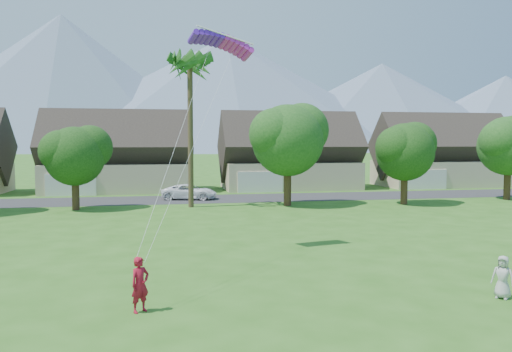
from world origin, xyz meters
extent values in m
plane|color=#2D6019|center=(0.00, 0.00, 0.00)|extent=(500.00, 500.00, 0.00)
cube|color=#2D2D30|center=(0.00, 34.00, 0.01)|extent=(90.00, 7.00, 0.01)
imported|color=maroon|center=(-4.92, 3.48, 0.88)|extent=(0.77, 0.72, 1.76)
imported|color=#B1B0AC|center=(7.24, 2.62, 0.74)|extent=(0.83, 0.86, 1.48)
imported|color=white|center=(-1.85, 34.00, 0.70)|extent=(5.46, 3.49, 1.40)
cone|color=slate|center=(-55.00, 260.00, 35.00)|extent=(190.00, 190.00, 70.00)
cone|color=slate|center=(30.00, 260.00, 31.00)|extent=(240.00, 240.00, 62.00)
cone|color=slate|center=(120.00, 260.00, 25.00)|extent=(200.00, 200.00, 50.00)
cone|color=slate|center=(200.00, 260.00, 22.50)|extent=(180.00, 180.00, 45.00)
cube|color=beige|center=(-9.00, 43.00, 1.50)|extent=(15.00, 8.00, 3.00)
cube|color=#382D28|center=(-9.00, 43.00, 4.79)|extent=(15.75, 8.15, 8.15)
cube|color=silver|center=(-13.20, 38.94, 1.10)|extent=(4.80, 0.12, 2.20)
cube|color=beige|center=(10.00, 43.00, 1.50)|extent=(15.00, 8.00, 3.00)
cube|color=#382D28|center=(10.00, 43.00, 4.79)|extent=(15.75, 8.15, 8.15)
cube|color=silver|center=(5.80, 38.94, 1.10)|extent=(4.80, 0.12, 2.20)
cube|color=beige|center=(29.00, 43.00, 1.50)|extent=(15.00, 8.00, 3.00)
cube|color=#382D28|center=(29.00, 43.00, 4.79)|extent=(15.75, 8.15, 8.15)
cube|color=silver|center=(24.80, 38.94, 1.10)|extent=(4.80, 0.12, 2.20)
cylinder|color=#47301C|center=(-11.00, 28.50, 1.09)|extent=(0.56, 0.56, 2.18)
sphere|color=#214916|center=(-11.00, 28.50, 4.22)|extent=(4.62, 4.62, 4.62)
cylinder|color=#47301C|center=(6.00, 28.00, 1.41)|extent=(0.62, 0.62, 2.82)
sphere|color=#214916|center=(6.00, 28.00, 5.46)|extent=(5.98, 5.98, 5.98)
cylinder|color=#47301C|center=(16.00, 27.00, 1.15)|extent=(0.58, 0.58, 2.30)
sphere|color=#214916|center=(16.00, 27.00, 4.46)|extent=(4.90, 4.90, 4.90)
cylinder|color=#47301C|center=(27.00, 28.50, 1.28)|extent=(0.60, 0.60, 2.56)
sphere|color=#214916|center=(27.00, 28.50, 4.96)|extent=(5.44, 5.44, 5.44)
cylinder|color=#4C3D26|center=(-2.00, 28.50, 6.00)|extent=(0.44, 0.44, 12.00)
sphere|color=#286021|center=(-2.00, 28.50, 12.30)|extent=(3.00, 3.00, 3.00)
cube|color=#601BCC|center=(-2.08, 11.97, 10.21)|extent=(1.67, 1.26, 0.50)
cube|color=#C224B4|center=(-0.57, 11.97, 10.21)|extent=(1.67, 1.26, 0.50)
camera|label=1|loc=(-4.12, -12.35, 5.39)|focal=35.00mm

